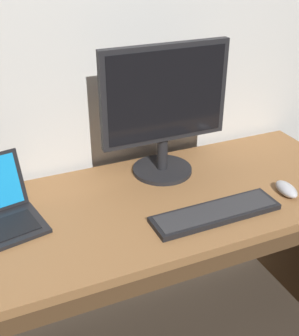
% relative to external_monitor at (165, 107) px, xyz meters
% --- Properties ---
extents(desk, '(1.90, 0.67, 0.79)m').
position_rel_external_monitor_xyz_m(desk, '(-0.23, -0.18, -0.51)').
color(desk, olive).
rests_on(desk, ground).
extents(external_monitor, '(0.51, 0.25, 0.53)m').
position_rel_external_monitor_xyz_m(external_monitor, '(0.00, 0.00, 0.00)').
color(external_monitor, black).
rests_on(external_monitor, desk).
extents(wired_keyboard, '(0.47, 0.13, 0.02)m').
position_rel_external_monitor_xyz_m(wired_keyboard, '(0.04, -0.35, -0.28)').
color(wired_keyboard, black).
rests_on(wired_keyboard, desk).
extents(computer_mouse, '(0.07, 0.12, 0.04)m').
position_rel_external_monitor_xyz_m(computer_mouse, '(0.36, -0.33, -0.27)').
color(computer_mouse, '#B7B7BC').
rests_on(computer_mouse, desk).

